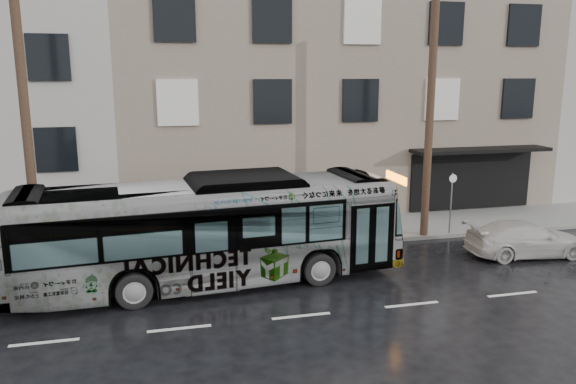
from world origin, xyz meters
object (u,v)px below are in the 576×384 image
utility_pole_front (430,119)px  sign_post (451,203)px  utility_pole_rear (26,128)px  bus (208,231)px  white_sedan (526,239)px  dark_sedan (22,271)px

utility_pole_front → sign_post: bearing=0.0°
utility_pole_rear → bus: 6.76m
utility_pole_front → bus: (-8.64, -2.82, -2.99)m
sign_post → white_sedan: (1.42, -2.77, -0.74)m
bus → white_sedan: bus is taller
bus → utility_pole_rear: bearing=57.4°
utility_pole_rear → white_sedan: 17.23m
utility_pole_rear → white_sedan: utility_pole_rear is taller
utility_pole_rear → white_sedan: size_ratio=2.13×
utility_pole_rear → white_sedan: bearing=-9.5°
white_sedan → dark_sedan: dark_sedan is taller
sign_post → bus: 10.14m
bus → white_sedan: (11.15, 0.05, -1.05)m
sign_post → white_sedan: sign_post is taller
bus → dark_sedan: size_ratio=2.41×
utility_pole_front → dark_sedan: utility_pole_front is taller
utility_pole_rear → dark_sedan: bearing=-88.6°
utility_pole_rear → dark_sedan: utility_pole_rear is taller
white_sedan → dark_sedan: bearing=94.9°
sign_post → white_sedan: bearing=-62.9°
utility_pole_front → white_sedan: size_ratio=2.13×
white_sedan → dark_sedan: 16.45m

